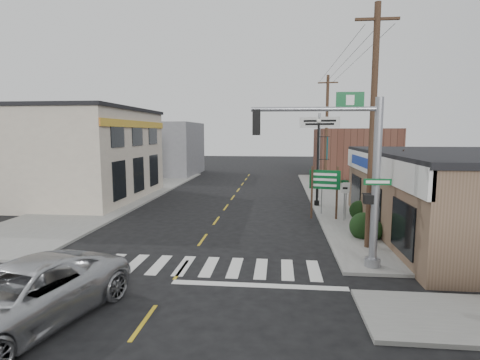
# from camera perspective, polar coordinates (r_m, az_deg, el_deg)

# --- Properties ---
(ground) EXTENTS (140.00, 140.00, 0.00)m
(ground) POSITION_cam_1_polar(r_m,az_deg,el_deg) (14.75, -8.91, -13.32)
(ground) COLOR black
(ground) RESTS_ON ground
(sidewalk_right) EXTENTS (6.00, 38.00, 0.13)m
(sidewalk_right) POSITION_cam_1_polar(r_m,az_deg,el_deg) (27.37, 17.19, -3.84)
(sidewalk_right) COLOR gray
(sidewalk_right) RESTS_ON ground
(sidewalk_left) EXTENTS (6.00, 38.00, 0.13)m
(sidewalk_left) POSITION_cam_1_polar(r_m,az_deg,el_deg) (29.65, -19.40, -3.09)
(sidewalk_left) COLOR gray
(sidewalk_left) RESTS_ON ground
(center_line) EXTENTS (0.12, 56.00, 0.01)m
(center_line) POSITION_cam_1_polar(r_m,az_deg,el_deg) (22.25, -3.62, -6.18)
(center_line) COLOR gold
(center_line) RESTS_ON ground
(crosswalk) EXTENTS (11.00, 2.20, 0.01)m
(crosswalk) POSITION_cam_1_polar(r_m,az_deg,el_deg) (15.12, -8.51, -12.78)
(crosswalk) COLOR silver
(crosswalk) RESTS_ON ground
(left_building) EXTENTS (12.00, 12.00, 6.80)m
(left_building) POSITION_cam_1_polar(r_m,az_deg,el_deg) (32.05, -25.38, 3.37)
(left_building) COLOR beige
(left_building) RESTS_ON ground
(bldg_distant_right) EXTENTS (8.00, 10.00, 5.60)m
(bldg_distant_right) POSITION_cam_1_polar(r_m,az_deg,el_deg) (44.21, 16.88, 3.84)
(bldg_distant_right) COLOR brown
(bldg_distant_right) RESTS_ON ground
(bldg_distant_left) EXTENTS (9.00, 10.00, 6.40)m
(bldg_distant_left) POSITION_cam_1_polar(r_m,az_deg,el_deg) (47.68, -11.98, 4.70)
(bldg_distant_left) COLOR slate
(bldg_distant_left) RESTS_ON ground
(suv) EXTENTS (4.26, 6.67, 1.71)m
(suv) POSITION_cam_1_polar(r_m,az_deg,el_deg) (11.81, -30.44, -15.14)
(suv) COLOR #ADAFB3
(suv) RESTS_ON ground
(traffic_signal_pole) EXTENTS (5.12, 0.39, 6.48)m
(traffic_signal_pole) POSITION_cam_1_polar(r_m,az_deg,el_deg) (14.42, 17.15, 2.25)
(traffic_signal_pole) COLOR gray
(traffic_signal_pole) RESTS_ON sidewalk_right
(guide_sign) EXTENTS (1.77, 0.14, 3.10)m
(guide_sign) POSITION_cam_1_polar(r_m,az_deg,el_deg) (22.30, 12.77, -0.80)
(guide_sign) COLOR #473021
(guide_sign) RESTS_ON sidewalk_right
(fire_hydrant) EXTENTS (0.23, 0.23, 0.74)m
(fire_hydrant) POSITION_cam_1_polar(r_m,az_deg,el_deg) (21.25, 19.14, -5.76)
(fire_hydrant) COLOR orange
(fire_hydrant) RESTS_ON sidewalk_right
(ped_crossing_sign) EXTENTS (0.99, 0.07, 2.55)m
(ped_crossing_sign) POSITION_cam_1_polar(r_m,az_deg,el_deg) (23.63, 12.38, -0.91)
(ped_crossing_sign) COLOR gray
(ped_crossing_sign) RESTS_ON sidewalk_right
(lamp_post) EXTENTS (0.77, 0.61, 5.96)m
(lamp_post) POSITION_cam_1_polar(r_m,az_deg,el_deg) (26.28, 11.92, 3.63)
(lamp_post) COLOR black
(lamp_post) RESTS_ON sidewalk_right
(dance_center_sign) EXTENTS (3.06, 0.19, 6.51)m
(dance_center_sign) POSITION_cam_1_polar(r_m,az_deg,el_deg) (29.55, 11.96, 6.86)
(dance_center_sign) COLOR gray
(dance_center_sign) RESTS_ON sidewalk_right
(bare_tree) EXTENTS (2.47, 2.47, 4.94)m
(bare_tree) POSITION_cam_1_polar(r_m,az_deg,el_deg) (20.43, 21.60, 3.51)
(bare_tree) COLOR black
(bare_tree) RESTS_ON sidewalk_right
(shrub_front) EXTENTS (1.37, 1.37, 1.03)m
(shrub_front) POSITION_cam_1_polar(r_m,az_deg,el_deg) (19.21, 18.34, -6.74)
(shrub_front) COLOR #1F3B18
(shrub_front) RESTS_ON sidewalk_right
(shrub_back) EXTENTS (1.18, 1.18, 0.88)m
(shrub_back) POSITION_cam_1_polar(r_m,az_deg,el_deg) (23.41, 17.74, -4.43)
(shrub_back) COLOR black
(shrub_back) RESTS_ON sidewalk_right
(utility_pole_near) EXTENTS (1.80, 0.27, 10.35)m
(utility_pole_near) POSITION_cam_1_polar(r_m,az_deg,el_deg) (17.05, 19.55, 7.75)
(utility_pole_near) COLOR #4D3C25
(utility_pole_near) RESTS_ON sidewalk_right
(utility_pole_far) EXTENTS (1.75, 0.26, 10.04)m
(utility_pole_far) POSITION_cam_1_polar(r_m,az_deg,el_deg) (34.40, 13.05, 7.23)
(utility_pole_far) COLOR #43291E
(utility_pole_far) RESTS_ON sidewalk_right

